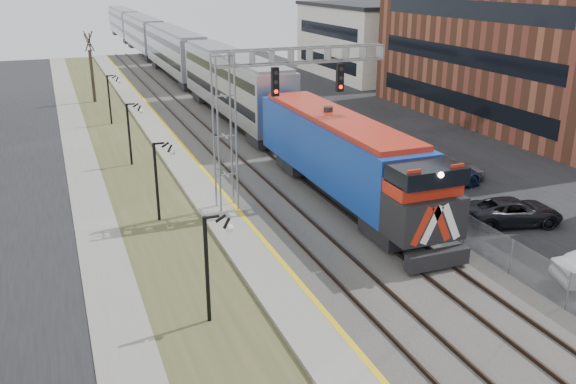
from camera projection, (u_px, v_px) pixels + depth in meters
street_west at (2, 194)px, 33.81m from camera, size 7.00×120.00×0.04m
sidewalk at (86, 184)px, 35.33m from camera, size 2.00×120.00×0.08m
grass_median at (139, 179)px, 36.36m from camera, size 4.00×120.00×0.06m
platform at (188, 172)px, 37.35m from camera, size 2.00×120.00×0.24m
ballast_bed at (265, 163)px, 39.06m from camera, size 8.00×120.00×0.20m
parking_lot at (425, 146)px, 43.18m from camera, size 16.00×120.00×0.04m
platform_edge at (202, 168)px, 37.61m from camera, size 0.24×120.00×0.01m
track_near at (235, 164)px, 38.32m from camera, size 1.58×120.00×0.15m
track_far at (287, 158)px, 39.51m from camera, size 1.58×120.00×0.15m
train at (170, 50)px, 72.87m from camera, size 3.00×108.65×5.33m
signal_gantry at (257, 102)px, 30.11m from camera, size 9.00×1.07×8.15m
lampposts at (205, 267)px, 21.03m from camera, size 0.14×62.14×4.00m
fence at (325, 146)px, 40.26m from camera, size 0.04×120.00×1.60m
car_lot_c at (514, 212)px, 29.58m from camera, size 5.01×3.22×1.28m
car_lot_d at (438, 176)px, 34.52m from camera, size 5.53×2.81×1.54m
car_lot_e at (449, 169)px, 35.97m from camera, size 4.45×2.71×1.41m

